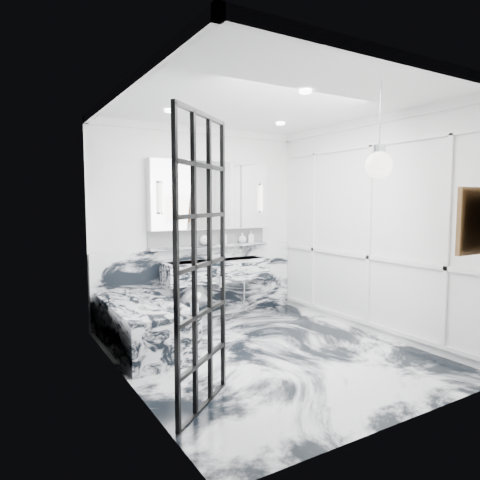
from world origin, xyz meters
TOP-DOWN VIEW (x-y plane):
  - floor at (0.00, 0.00)m, footprint 3.60×3.60m
  - ceiling at (0.00, 0.00)m, footprint 3.60×3.60m
  - wall_back at (0.00, 1.80)m, footprint 3.60×0.00m
  - wall_front at (0.00, -1.80)m, footprint 3.60×0.00m
  - wall_left at (-1.60, 0.00)m, footprint 0.00×3.60m
  - wall_right at (1.60, 0.00)m, footprint 0.00×3.60m
  - marble_clad_back at (0.00, 1.78)m, footprint 3.18×0.05m
  - marble_clad_left at (-1.59, 0.00)m, footprint 0.02×3.56m
  - panel_molding at (1.58, 0.00)m, footprint 0.03×3.40m
  - soap_bottle_a at (0.37, 1.71)m, footprint 0.10×0.10m
  - soap_bottle_b at (0.84, 1.71)m, footprint 0.11×0.11m
  - soap_bottle_c at (0.68, 1.71)m, footprint 0.13×0.13m
  - face_pot at (0.03, 1.71)m, footprint 0.14×0.14m
  - amber_bottle at (0.34, 1.71)m, footprint 0.04×0.04m
  - flower_vase at (-0.88, 0.09)m, footprint 0.09×0.09m
  - crittall_door at (-1.20, -0.77)m, footprint 0.71×0.59m
  - artwork at (1.01, -1.76)m, footprint 0.49×0.05m
  - pendant_light at (0.17, -1.37)m, footprint 0.22×0.22m
  - trough_sink at (0.15, 1.55)m, footprint 1.60×0.45m
  - ledge at (0.15, 1.72)m, footprint 1.90×0.14m
  - subway_tile at (0.15, 1.78)m, footprint 1.90×0.03m
  - mirror_cabinet at (0.15, 1.73)m, footprint 1.90×0.16m
  - sconce_left at (-0.67, 1.63)m, footprint 0.07×0.07m
  - sconce_right at (0.97, 1.63)m, footprint 0.07×0.07m
  - bathtub at (-1.18, 0.90)m, footprint 0.75×1.65m

SIDE VIEW (x-z plane):
  - floor at x=0.00m, z-range 0.00..0.00m
  - bathtub at x=-1.18m, z-range 0.00..0.55m
  - marble_clad_back at x=0.00m, z-range 0.00..1.05m
  - flower_vase at x=-0.88m, z-range 0.55..0.67m
  - trough_sink at x=0.15m, z-range 0.58..0.88m
  - ledge at x=0.15m, z-range 1.05..1.09m
  - amber_bottle at x=0.34m, z-range 1.09..1.19m
  - face_pot at x=0.03m, z-range 1.09..1.24m
  - soap_bottle_c at x=0.68m, z-range 1.09..1.25m
  - soap_bottle_b at x=0.84m, z-range 1.09..1.28m
  - soap_bottle_a at x=0.37m, z-range 1.09..1.28m
  - subway_tile at x=0.15m, z-range 1.09..1.32m
  - crittall_door at x=-1.20m, z-range 0.00..2.42m
  - panel_molding at x=1.58m, z-range 0.15..2.45m
  - marble_clad_left at x=-1.59m, z-range 0.00..2.68m
  - wall_back at x=0.00m, z-range -0.40..3.20m
  - wall_front at x=0.00m, z-range -0.40..3.20m
  - wall_left at x=-1.60m, z-range -0.40..3.20m
  - wall_right at x=1.60m, z-range -0.40..3.20m
  - artwork at x=1.01m, z-range 1.31..1.80m
  - sconce_left at x=-0.67m, z-range 1.58..1.98m
  - sconce_right at x=0.97m, z-range 1.58..1.98m
  - mirror_cabinet at x=0.15m, z-range 1.32..2.32m
  - pendant_light at x=0.17m, z-range 1.92..2.14m
  - ceiling at x=0.00m, z-range 2.80..2.80m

